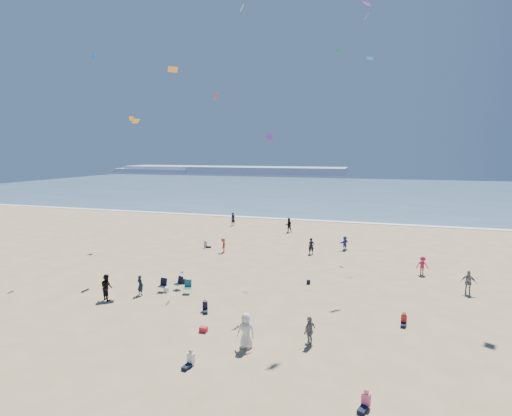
% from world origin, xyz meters
% --- Properties ---
extents(ground, '(220.00, 220.00, 0.00)m').
position_xyz_m(ground, '(0.00, 0.00, 0.00)').
color(ground, tan).
rests_on(ground, ground).
extents(ocean, '(220.00, 100.00, 0.06)m').
position_xyz_m(ocean, '(0.00, 95.00, 0.03)').
color(ocean, '#476B84').
rests_on(ocean, ground).
extents(surf_line, '(220.00, 1.20, 0.08)m').
position_xyz_m(surf_line, '(0.00, 45.00, 0.04)').
color(surf_line, white).
rests_on(surf_line, ground).
extents(headland_far, '(110.00, 20.00, 3.20)m').
position_xyz_m(headland_far, '(-60.00, 170.00, 1.60)').
color(headland_far, '#7A8EA8').
rests_on(headland_far, ground).
extents(headland_near, '(40.00, 14.00, 2.00)m').
position_xyz_m(headland_near, '(-100.00, 165.00, 1.00)').
color(headland_near, '#7A8EA8').
rests_on(headland_near, ground).
extents(standing_flyers, '(28.41, 48.50, 1.95)m').
position_xyz_m(standing_flyers, '(3.03, 15.35, 0.85)').
color(standing_flyers, '#A03416').
rests_on(standing_flyers, ground).
extents(seated_group, '(20.48, 24.28, 0.84)m').
position_xyz_m(seated_group, '(2.00, 8.97, 0.42)').
color(seated_group, white).
rests_on(seated_group, ground).
extents(chair_cluster, '(2.68, 1.50, 1.00)m').
position_xyz_m(chair_cluster, '(-5.19, 10.89, 0.50)').
color(chair_cluster, black).
rests_on(chair_cluster, ground).
extents(white_tote, '(0.35, 0.20, 0.40)m').
position_xyz_m(white_tote, '(-5.83, 10.54, 0.20)').
color(white_tote, white).
rests_on(white_tote, ground).
extents(black_backpack, '(0.30, 0.22, 0.38)m').
position_xyz_m(black_backpack, '(-5.48, 12.70, 0.19)').
color(black_backpack, black).
rests_on(black_backpack, ground).
extents(cooler, '(0.45, 0.30, 0.30)m').
position_xyz_m(cooler, '(-0.37, 5.27, 0.15)').
color(cooler, red).
rests_on(cooler, ground).
extents(navy_bag, '(0.28, 0.18, 0.34)m').
position_xyz_m(navy_bag, '(4.05, 15.52, 0.17)').
color(navy_bag, black).
rests_on(navy_bag, ground).
extents(kites_aloft, '(42.10, 45.88, 30.19)m').
position_xyz_m(kites_aloft, '(10.29, 12.23, 14.88)').
color(kites_aloft, '#9E1D9B').
rests_on(kites_aloft, ground).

